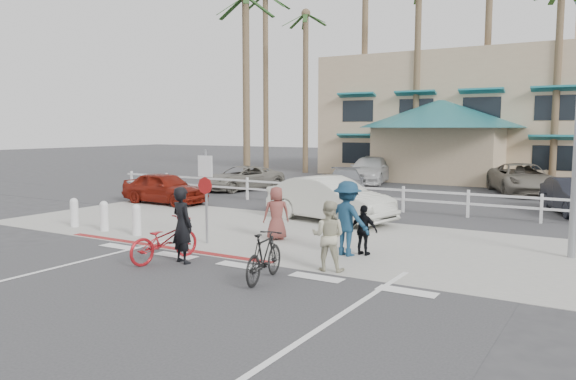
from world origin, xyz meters
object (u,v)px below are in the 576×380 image
Objects in this scene: bike_red at (164,240)px; car_white_sedan at (330,199)px; sign_post at (206,192)px; car_red_compact at (165,188)px; bike_black at (264,256)px.

car_white_sedan reaches higher than bike_red.
sign_post is 8.77m from car_red_compact.
car_red_compact is at bearing 140.91° from sign_post.
car_white_sedan is (1.24, 5.06, -0.69)m from sign_post.
car_white_sedan is 8.03m from car_red_compact.
car_red_compact is (-6.78, 5.51, -0.78)m from sign_post.
car_red_compact is (-7.24, 7.66, 0.15)m from bike_red.
car_red_compact is at bearing 99.27° from car_white_sedan.
sign_post is at bearing -128.10° from car_red_compact.
bike_black reaches higher than bike_red.
sign_post is 1.66× the size of bike_black.
bike_red is at bearing -135.64° from car_red_compact.
car_white_sedan is (0.78, 7.21, 0.25)m from bike_red.
car_white_sedan is 1.18× the size of car_red_compact.
bike_red is 10.54m from car_red_compact.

